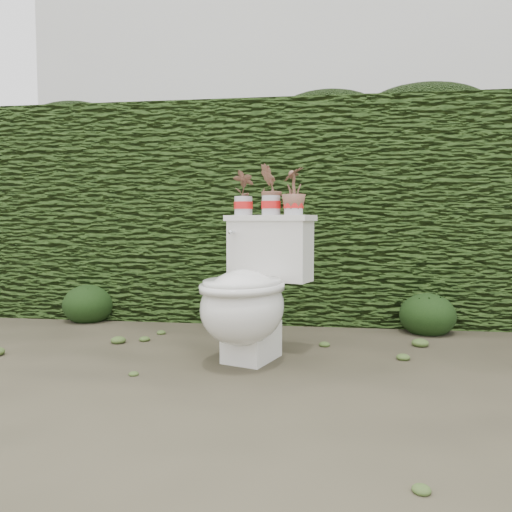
# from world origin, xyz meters

# --- Properties ---
(ground) EXTENTS (60.00, 60.00, 0.00)m
(ground) POSITION_xyz_m (0.00, 0.00, 0.00)
(ground) COLOR brown
(ground) RESTS_ON ground
(hedge) EXTENTS (8.00, 1.00, 1.60)m
(hedge) POSITION_xyz_m (0.00, 1.60, 0.80)
(hedge) COLOR #38571D
(hedge) RESTS_ON ground
(house_wall) EXTENTS (8.00, 3.50, 4.00)m
(house_wall) POSITION_xyz_m (0.60, 6.00, 2.00)
(house_wall) COLOR silver
(house_wall) RESTS_ON ground
(toilet) EXTENTS (0.65, 0.79, 0.78)m
(toilet) POSITION_xyz_m (0.22, 0.19, 0.36)
(toilet) COLOR silver
(toilet) RESTS_ON ground
(potted_plant_left) EXTENTS (0.15, 0.13, 0.24)m
(potted_plant_left) POSITION_xyz_m (0.14, 0.48, 0.90)
(potted_plant_left) COLOR #1E6220
(potted_plant_left) RESTS_ON toilet
(potted_plant_center) EXTENTS (0.13, 0.15, 0.27)m
(potted_plant_center) POSITION_xyz_m (0.30, 0.42, 0.91)
(potted_plant_center) COLOR #1E6220
(potted_plant_center) RESTS_ON toilet
(potted_plant_right) EXTENTS (0.15, 0.15, 0.25)m
(potted_plant_right) POSITION_xyz_m (0.43, 0.37, 0.90)
(potted_plant_right) COLOR #1E6220
(potted_plant_right) RESTS_ON toilet
(liriope_clump_1) EXTENTS (0.37, 0.37, 0.30)m
(liriope_clump_1) POSITION_xyz_m (-1.14, 1.09, 0.15)
(liriope_clump_1) COLOR #203A14
(liriope_clump_1) RESTS_ON ground
(liriope_clump_2) EXTENTS (0.31, 0.31, 0.25)m
(liriope_clump_2) POSITION_xyz_m (-0.06, 1.02, 0.12)
(liriope_clump_2) COLOR #203A14
(liriope_clump_2) RESTS_ON ground
(liriope_clump_3) EXTENTS (0.37, 0.37, 0.29)m
(liriope_clump_3) POSITION_xyz_m (1.29, 1.01, 0.15)
(liriope_clump_3) COLOR #203A14
(liriope_clump_3) RESTS_ON ground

